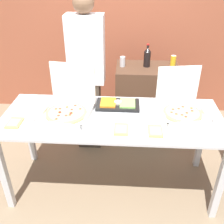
% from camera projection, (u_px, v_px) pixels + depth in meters
% --- Properties ---
extents(ground_plane, '(16.00, 16.00, 0.00)m').
position_uv_depth(ground_plane, '(112.00, 183.00, 2.86)').
color(ground_plane, '#847056').
extents(brick_wall_behind, '(10.00, 0.06, 2.80)m').
position_uv_depth(brick_wall_behind, '(120.00, 18.00, 3.60)').
color(brick_wall_behind, '#9E5138').
rests_on(brick_wall_behind, ground_plane).
extents(buffet_table, '(2.05, 0.80, 0.86)m').
position_uv_depth(buffet_table, '(112.00, 126.00, 2.48)').
color(buffet_table, silver).
rests_on(buffet_table, ground_plane).
extents(pizza_box_far_right, '(0.47, 0.48, 0.41)m').
position_uv_depth(pizza_box_far_right, '(181.00, 106.00, 2.44)').
color(pizza_box_far_right, white).
rests_on(pizza_box_far_right, buffet_table).
extents(pizza_box_near_left, '(0.50, 0.51, 0.43)m').
position_uv_depth(pizza_box_near_left, '(68.00, 106.00, 2.44)').
color(pizza_box_near_left, white).
rests_on(pizza_box_near_left, buffet_table).
extents(paper_plate_front_left, '(0.21, 0.21, 0.03)m').
position_uv_depth(paper_plate_front_left, '(121.00, 130.00, 2.22)').
color(paper_plate_front_left, white).
rests_on(paper_plate_front_left, buffet_table).
extents(paper_plate_front_right, '(0.24, 0.24, 0.03)m').
position_uv_depth(paper_plate_front_right, '(15.00, 123.00, 2.30)').
color(paper_plate_front_right, white).
rests_on(paper_plate_front_right, buffet_table).
extents(paper_plate_front_center, '(0.22, 0.22, 0.03)m').
position_uv_depth(paper_plate_front_center, '(155.00, 132.00, 2.20)').
color(paper_plate_front_center, white).
rests_on(paper_plate_front_center, buffet_table).
extents(veggie_tray, '(0.42, 0.24, 0.05)m').
position_uv_depth(veggie_tray, '(118.00, 104.00, 2.58)').
color(veggie_tray, black).
rests_on(veggie_tray, buffet_table).
extents(sideboard_podium, '(0.77, 0.51, 0.96)m').
position_uv_depth(sideboard_podium, '(145.00, 102.00, 3.45)').
color(sideboard_podium, '#4C3323').
rests_on(sideboard_podium, ground_plane).
extents(soda_bottle, '(0.08, 0.08, 0.28)m').
position_uv_depth(soda_bottle, '(147.00, 57.00, 3.16)').
color(soda_bottle, black).
rests_on(soda_bottle, sideboard_podium).
extents(soda_can_silver, '(0.07, 0.07, 0.12)m').
position_uv_depth(soda_can_silver, '(123.00, 62.00, 3.20)').
color(soda_can_silver, silver).
rests_on(soda_can_silver, sideboard_podium).
extents(soda_can_colored, '(0.07, 0.07, 0.12)m').
position_uv_depth(soda_can_colored, '(173.00, 60.00, 3.23)').
color(soda_can_colored, gold).
rests_on(soda_can_colored, sideboard_podium).
extents(person_guest_cap, '(0.40, 0.22, 1.85)m').
position_uv_depth(person_guest_cap, '(87.00, 74.00, 2.98)').
color(person_guest_cap, '#473D33').
rests_on(person_guest_cap, ground_plane).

